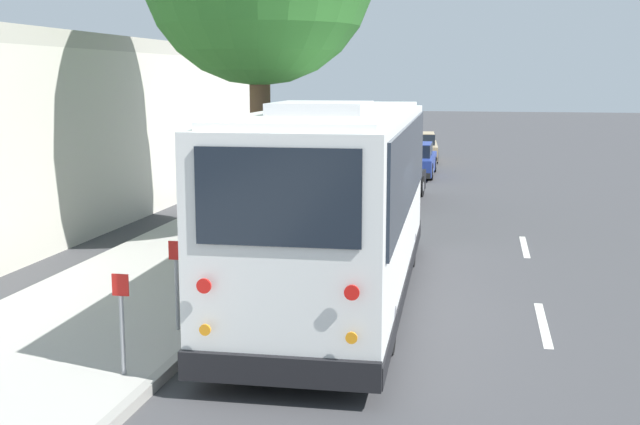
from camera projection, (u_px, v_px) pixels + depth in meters
name	position (u px, v px, depth m)	size (l,w,h in m)	color
ground_plane	(357.00, 310.00, 13.50)	(160.00, 160.00, 0.00)	#3D3D3F
sidewalk_slab	(136.00, 293.00, 14.27)	(80.00, 3.89, 0.15)	#A3A099
curb_strip	(244.00, 299.00, 13.87)	(80.00, 0.14, 0.15)	gray
shuttle_bus	(338.00, 194.00, 13.81)	(9.62, 2.93, 3.51)	white
parked_sedan_black	(391.00, 182.00, 25.02)	(4.49, 1.89, 1.33)	black
parked_sedan_blue	(413.00, 160.00, 31.74)	(4.41, 1.80, 1.30)	navy
parked_sedan_tan	(418.00, 148.00, 37.50)	(4.61, 2.08, 1.31)	tan
sign_post_near	(122.00, 323.00, 10.07)	(0.06, 0.22, 1.31)	gray
sign_post_far	(177.00, 284.00, 11.87)	(0.06, 0.22, 1.35)	gray
building_backdrop	(30.00, 135.00, 22.18)	(22.85, 6.24, 4.92)	beige
lane_stripe_mid	(543.00, 324.00, 12.71)	(2.40, 0.14, 0.01)	silver
lane_stripe_ahead	(525.00, 247.00, 18.51)	(2.40, 0.14, 0.01)	silver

